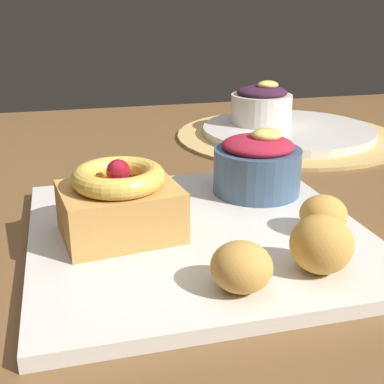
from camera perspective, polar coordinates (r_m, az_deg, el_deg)
dining_table at (r=0.60m, az=-2.53°, el=-8.27°), size 1.53×1.08×0.73m
woven_placemat at (r=0.85m, az=10.56°, el=6.18°), size 0.36×0.36×0.00m
front_plate at (r=0.48m, az=0.60°, el=-4.64°), size 0.30×0.30×0.01m
cake_slice at (r=0.45m, az=-8.02°, el=-1.16°), size 0.11×0.09×0.07m
berry_ramekin at (r=0.56m, az=7.28°, el=3.04°), size 0.09×0.09×0.07m
fritter_front at (r=0.47m, az=14.39°, el=-2.44°), size 0.04×0.04×0.03m
fritter_middle at (r=0.41m, az=14.19°, el=-5.65°), size 0.05×0.05×0.05m
fritter_back at (r=0.37m, az=5.52°, el=-8.28°), size 0.05×0.05×0.04m
back_plate at (r=0.85m, az=10.60°, el=6.73°), size 0.27×0.27×0.01m
back_ramekin at (r=0.86m, az=7.73°, el=9.59°), size 0.10×0.10×0.07m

